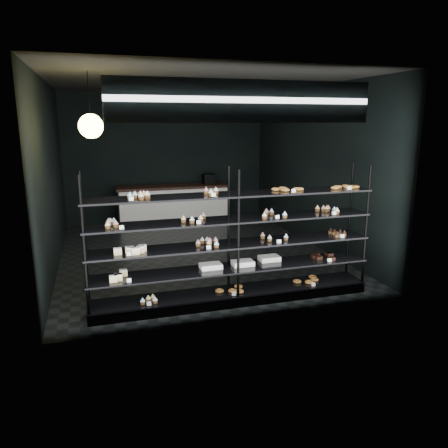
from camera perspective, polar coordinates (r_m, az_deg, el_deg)
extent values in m
cube|color=black|center=(8.58, -3.88, -3.76)|extent=(5.00, 6.00, 0.01)
cube|color=black|center=(8.23, -4.25, 17.99)|extent=(5.00, 6.00, 0.01)
cube|color=black|center=(11.19, -7.49, 8.50)|extent=(5.00, 0.01, 3.20)
cube|color=black|center=(5.40, 3.00, 3.47)|extent=(5.00, 0.01, 3.20)
cube|color=black|center=(8.09, -21.70, 5.85)|extent=(0.01, 6.00, 3.20)
cube|color=black|center=(9.13, 11.56, 7.27)|extent=(0.01, 6.00, 3.20)
cube|color=black|center=(6.34, 1.20, -9.54)|extent=(4.00, 0.50, 0.12)
cylinder|color=black|center=(5.55, -17.79, -3.40)|extent=(0.04, 0.04, 1.85)
cylinder|color=black|center=(5.98, -17.74, -2.23)|extent=(0.04, 0.04, 1.85)
cylinder|color=black|center=(5.84, 1.90, -1.95)|extent=(0.04, 0.04, 1.85)
cylinder|color=black|center=(6.24, 0.62, -0.93)|extent=(0.04, 0.04, 1.85)
cylinder|color=black|center=(6.71, 18.06, -0.58)|extent=(0.04, 0.04, 1.85)
cylinder|color=black|center=(7.07, 16.06, 0.24)|extent=(0.04, 0.04, 1.85)
cube|color=black|center=(6.30, 1.20, -8.78)|extent=(4.00, 0.50, 0.03)
cube|color=black|center=(6.18, 1.22, -5.78)|extent=(4.00, 0.50, 0.02)
cube|color=black|center=(6.07, 1.23, -2.66)|extent=(4.00, 0.50, 0.02)
cube|color=black|center=(5.99, 1.25, 0.57)|extent=(4.00, 0.50, 0.02)
cube|color=black|center=(5.92, 1.27, 3.87)|extent=(4.00, 0.50, 0.02)
cube|color=white|center=(5.47, -11.50, 3.23)|extent=(0.06, 0.04, 0.06)
cube|color=white|center=(5.64, -1.74, 3.78)|extent=(0.06, 0.04, 0.06)
cube|color=white|center=(6.06, 9.44, 4.28)|extent=(0.05, 0.04, 0.06)
cube|color=white|center=(6.47, 16.09, 4.50)|extent=(0.06, 0.04, 0.06)
cube|color=white|center=(5.53, -13.07, -0.45)|extent=(0.06, 0.04, 0.06)
cube|color=white|center=(5.66, -3.70, 0.18)|extent=(0.05, 0.04, 0.06)
cube|color=white|center=(6.01, 6.90, 0.89)|extent=(0.05, 0.04, 0.06)
cube|color=white|center=(6.39, 13.82, 1.33)|extent=(0.06, 0.04, 0.06)
cube|color=white|center=(5.63, -12.32, -3.88)|extent=(0.06, 0.04, 0.06)
cube|color=white|center=(5.79, -1.87, -3.07)|extent=(0.06, 0.04, 0.06)
cube|color=white|center=(6.12, 7.43, -2.27)|extent=(0.05, 0.04, 0.06)
cube|color=white|center=(6.56, 15.08, -1.56)|extent=(0.06, 0.04, 0.06)
cube|color=white|center=(5.74, -12.66, -7.25)|extent=(0.06, 0.04, 0.06)
cube|color=white|center=(6.58, 13.69, -4.63)|extent=(0.06, 0.04, 0.06)
cube|color=white|center=(5.89, -9.35, -10.20)|extent=(0.06, 0.04, 0.06)
cube|color=white|center=(6.13, 1.71, -9.07)|extent=(0.05, 0.04, 0.06)
cube|color=white|center=(6.59, 11.89, -7.72)|extent=(0.06, 0.04, 0.06)
cube|color=#0C1F3E|center=(5.40, 2.86, 15.73)|extent=(3.20, 0.04, 0.45)
cube|color=white|center=(5.38, 2.93, 15.74)|extent=(3.30, 0.02, 0.50)
cylinder|color=black|center=(6.48, -17.28, 16.09)|extent=(0.01, 0.01, 0.56)
sphere|color=#FFD459|center=(6.47, -17.00, 12.13)|extent=(0.34, 0.34, 0.34)
cube|color=white|center=(10.86, -6.65, 2.30)|extent=(2.62, 0.60, 0.92)
cube|color=black|center=(10.78, -6.72, 4.86)|extent=(2.73, 0.65, 0.06)
cube|color=black|center=(10.95, -1.95, 5.90)|extent=(0.30, 0.30, 0.25)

